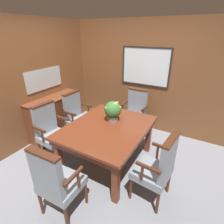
{
  "coord_description": "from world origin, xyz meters",
  "views": [
    {
      "loc": [
        1.42,
        -1.95,
        2.18
      ],
      "look_at": [
        0.09,
        0.39,
        0.94
      ],
      "focal_mm": 28.0,
      "sensor_mm": 36.0,
      "label": 1
    }
  ],
  "objects_px": {
    "potted_plant": "(113,111)",
    "dining_table": "(108,131)",
    "chair_left_near": "(50,130)",
    "chair_left_far": "(77,115)",
    "sideboard_cabinet": "(57,116)",
    "chair_head_far": "(135,111)",
    "chair_right_near": "(158,167)",
    "chair_head_near": "(56,181)"
  },
  "relations": [
    {
      "from": "chair_head_far",
      "to": "sideboard_cabinet",
      "type": "distance_m",
      "value": 1.77
    },
    {
      "from": "dining_table",
      "to": "potted_plant",
      "type": "height_order",
      "value": "potted_plant"
    },
    {
      "from": "chair_head_far",
      "to": "chair_head_near",
      "type": "distance_m",
      "value": 2.32
    },
    {
      "from": "potted_plant",
      "to": "chair_head_near",
      "type": "bearing_deg",
      "value": -89.79
    },
    {
      "from": "potted_plant",
      "to": "dining_table",
      "type": "bearing_deg",
      "value": -84.53
    },
    {
      "from": "chair_head_far",
      "to": "chair_left_far",
      "type": "bearing_deg",
      "value": -138.44
    },
    {
      "from": "dining_table",
      "to": "chair_head_far",
      "type": "relative_size",
      "value": 1.46
    },
    {
      "from": "sideboard_cabinet",
      "to": "dining_table",
      "type": "bearing_deg",
      "value": -9.99
    },
    {
      "from": "chair_right_near",
      "to": "chair_left_near",
      "type": "bearing_deg",
      "value": -83.62
    },
    {
      "from": "dining_table",
      "to": "sideboard_cabinet",
      "type": "relative_size",
      "value": 1.18
    },
    {
      "from": "chair_left_near",
      "to": "potted_plant",
      "type": "height_order",
      "value": "potted_plant"
    },
    {
      "from": "dining_table",
      "to": "chair_head_near",
      "type": "height_order",
      "value": "chair_head_near"
    },
    {
      "from": "chair_head_far",
      "to": "potted_plant",
      "type": "xyz_separation_m",
      "value": [
        -0.04,
        -0.93,
        0.37
      ]
    },
    {
      "from": "dining_table",
      "to": "chair_left_near",
      "type": "distance_m",
      "value": 1.06
    },
    {
      "from": "dining_table",
      "to": "chair_left_near",
      "type": "xyz_separation_m",
      "value": [
        -0.99,
        -0.36,
        -0.08
      ]
    },
    {
      "from": "potted_plant",
      "to": "sideboard_cabinet",
      "type": "relative_size",
      "value": 0.28
    },
    {
      "from": "potted_plant",
      "to": "chair_right_near",
      "type": "bearing_deg",
      "value": -28.85
    },
    {
      "from": "chair_right_near",
      "to": "sideboard_cabinet",
      "type": "height_order",
      "value": "chair_right_near"
    },
    {
      "from": "chair_head_near",
      "to": "chair_left_far",
      "type": "bearing_deg",
      "value": -59.77
    },
    {
      "from": "chair_left_far",
      "to": "chair_left_near",
      "type": "xyz_separation_m",
      "value": [
        -0.01,
        -0.72,
        0.0
      ]
    },
    {
      "from": "chair_head_far",
      "to": "potted_plant",
      "type": "bearing_deg",
      "value": -89.0
    },
    {
      "from": "chair_left_far",
      "to": "chair_left_near",
      "type": "bearing_deg",
      "value": -178.94
    },
    {
      "from": "sideboard_cabinet",
      "to": "chair_head_far",
      "type": "bearing_deg",
      "value": 30.03
    },
    {
      "from": "potted_plant",
      "to": "sideboard_cabinet",
      "type": "distance_m",
      "value": 1.57
    },
    {
      "from": "dining_table",
      "to": "potted_plant",
      "type": "distance_m",
      "value": 0.36
    },
    {
      "from": "chair_head_far",
      "to": "sideboard_cabinet",
      "type": "relative_size",
      "value": 0.81
    },
    {
      "from": "chair_left_near",
      "to": "sideboard_cabinet",
      "type": "xyz_separation_m",
      "value": [
        -0.52,
        0.63,
        -0.12
      ]
    },
    {
      "from": "chair_right_near",
      "to": "chair_head_near",
      "type": "bearing_deg",
      "value": -44.29
    },
    {
      "from": "potted_plant",
      "to": "chair_left_far",
      "type": "bearing_deg",
      "value": 171.41
    },
    {
      "from": "dining_table",
      "to": "chair_left_near",
      "type": "height_order",
      "value": "chair_left_near"
    },
    {
      "from": "chair_left_near",
      "to": "sideboard_cabinet",
      "type": "distance_m",
      "value": 0.82
    },
    {
      "from": "chair_right_near",
      "to": "chair_left_far",
      "type": "bearing_deg",
      "value": -103.93
    },
    {
      "from": "chair_head_far",
      "to": "chair_left_far",
      "type": "height_order",
      "value": "same"
    },
    {
      "from": "chair_head_far",
      "to": "chair_head_near",
      "type": "xyz_separation_m",
      "value": [
        -0.03,
        -2.32,
        0.0
      ]
    },
    {
      "from": "chair_head_far",
      "to": "potted_plant",
      "type": "relative_size",
      "value": 2.87
    },
    {
      "from": "sideboard_cabinet",
      "to": "chair_right_near",
      "type": "bearing_deg",
      "value": -13.62
    },
    {
      "from": "chair_left_near",
      "to": "chair_left_far",
      "type": "bearing_deg",
      "value": 2.43
    },
    {
      "from": "dining_table",
      "to": "chair_right_near",
      "type": "distance_m",
      "value": 1.04
    },
    {
      "from": "chair_head_near",
      "to": "chair_left_far",
      "type": "height_order",
      "value": "same"
    },
    {
      "from": "chair_left_near",
      "to": "dining_table",
      "type": "bearing_deg",
      "value": -66.56
    },
    {
      "from": "dining_table",
      "to": "chair_right_near",
      "type": "height_order",
      "value": "chair_right_near"
    },
    {
      "from": "chair_left_far",
      "to": "chair_left_near",
      "type": "distance_m",
      "value": 0.72
    }
  ]
}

